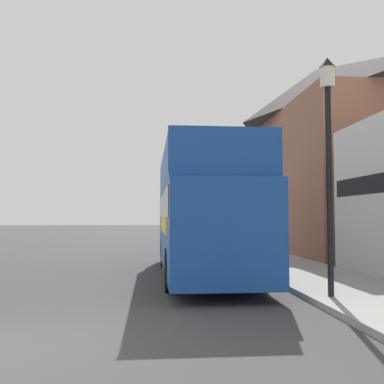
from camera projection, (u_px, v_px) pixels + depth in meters
name	position (u px, v px, depth m)	size (l,w,h in m)	color
ground_plane	(115.00, 248.00, 27.00)	(144.00, 144.00, 0.00)	#3D3D3F
sidewalk	(240.00, 249.00, 24.66)	(2.93, 108.00, 0.14)	#999993
brick_terrace_rear	(317.00, 159.00, 25.42)	(6.00, 17.07, 10.25)	#9E664C
tour_bus	(202.00, 220.00, 14.14)	(2.56, 9.67, 3.83)	#19479E
parked_car_ahead_of_bus	(196.00, 240.00, 22.31)	(1.98, 4.26, 1.43)	navy
lamp_post_nearest	(328.00, 132.00, 9.88)	(0.35, 0.35, 5.26)	black
lamp_post_second	(253.00, 171.00, 17.30)	(0.35, 0.35, 5.12)	black
lamp_post_third	(225.00, 192.00, 24.71)	(0.35, 0.35, 4.40)	black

